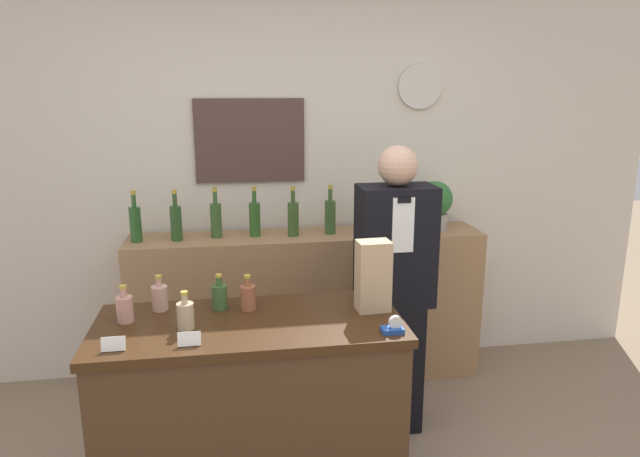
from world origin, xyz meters
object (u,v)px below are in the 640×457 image
(potted_plant, at_px, (435,203))
(tape_dispenser, at_px, (393,327))
(shopkeeper, at_px, (394,293))
(paper_bag, at_px, (373,276))

(potted_plant, xyz_separation_m, tape_dispenser, (-0.69, -1.42, -0.22))
(shopkeeper, relative_size, tape_dispenser, 18.07)
(tape_dispenser, bearing_deg, potted_plant, 64.21)
(potted_plant, bearing_deg, paper_bag, -121.37)
(shopkeeper, height_order, tape_dispenser, shopkeeper)
(paper_bag, bearing_deg, tape_dispenser, -84.59)
(potted_plant, height_order, paper_bag, potted_plant)
(shopkeeper, relative_size, potted_plant, 5.05)
(paper_bag, xyz_separation_m, tape_dispenser, (0.02, -0.25, -0.14))
(paper_bag, distance_m, tape_dispenser, 0.29)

